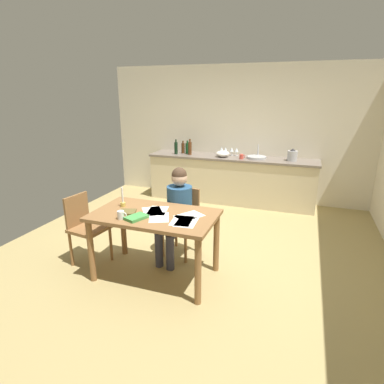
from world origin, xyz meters
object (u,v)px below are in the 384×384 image
(coffee_mug, at_px, (121,215))
(bottle_wine_red, at_px, (187,148))
(book_magazine, at_px, (136,217))
(book_cookery, at_px, (127,212))
(stovetop_kettle, at_px, (292,155))
(person_seated, at_px, (177,208))
(chair_at_table, at_px, (183,218))
(bottle_sauce, at_px, (190,148))
(wine_glass_back_right, at_px, (222,149))
(wine_glass_near_sink, at_px, (237,150))
(sink_unit, at_px, (257,157))
(bottle_vinegar, at_px, (183,148))
(candlestick, at_px, (123,201))
(chair_side_empty, at_px, (86,226))
(wine_glass_back_left, at_px, (226,149))
(dining_table, at_px, (155,223))
(bottle_oil, at_px, (176,148))
(wine_glass_by_kettle, at_px, (232,150))
(mixing_bowl, at_px, (223,154))
(teacup_on_counter, at_px, (242,157))

(coffee_mug, distance_m, bottle_wine_red, 3.29)
(book_magazine, xyz_separation_m, book_cookery, (-0.18, 0.12, -0.01))
(stovetop_kettle, bearing_deg, person_seated, -116.93)
(chair_at_table, relative_size, book_magazine, 3.82)
(person_seated, relative_size, bottle_sauce, 3.85)
(wine_glass_back_right, bearing_deg, wine_glass_near_sink, 0.00)
(sink_unit, xyz_separation_m, bottle_vinegar, (-1.49, 0.03, 0.08))
(chair_at_table, relative_size, candlestick, 3.70)
(chair_side_empty, height_order, bottle_sauce, bottle_sauce)
(wine_glass_back_left, bearing_deg, stovetop_kettle, -6.74)
(person_seated, bearing_deg, wine_glass_near_sink, 85.66)
(dining_table, height_order, book_cookery, book_cookery)
(stovetop_kettle, height_order, wine_glass_back_right, stovetop_kettle)
(coffee_mug, xyz_separation_m, bottle_oil, (-0.65, 3.12, 0.20))
(person_seated, relative_size, wine_glass_near_sink, 7.76)
(chair_side_empty, bearing_deg, wine_glass_by_kettle, 70.03)
(mixing_bowl, bearing_deg, bottle_sauce, 179.77)
(sink_unit, distance_m, wine_glass_near_sink, 0.45)
(candlestick, xyz_separation_m, bottle_oil, (-0.46, 2.77, 0.18))
(bottle_oil, bearing_deg, stovetop_kettle, 2.43)
(coffee_mug, bearing_deg, book_cookery, 99.84)
(chair_at_table, relative_size, person_seated, 0.74)
(bottle_oil, bearing_deg, candlestick, -80.65)
(wine_glass_back_right, bearing_deg, bottle_wine_red, -171.26)
(sink_unit, bearing_deg, wine_glass_back_left, 167.05)
(sink_unit, bearing_deg, teacup_on_counter, -148.80)
(chair_at_table, height_order, bottle_sauce, bottle_sauce)
(dining_table, height_order, chair_at_table, chair_at_table)
(candlestick, relative_size, wine_glass_near_sink, 1.55)
(bottle_oil, relative_size, bottle_vinegar, 1.16)
(candlestick, xyz_separation_m, bottle_wine_red, (-0.26, 2.91, 0.16))
(person_seated, distance_m, bottle_oil, 2.58)
(coffee_mug, distance_m, wine_glass_back_right, 3.37)
(wine_glass_back_left, xyz_separation_m, teacup_on_counter, (0.38, -0.30, -0.06))
(person_seated, relative_size, coffee_mug, 10.83)
(chair_side_empty, relative_size, book_cookery, 4.82)
(wine_glass_near_sink, bearing_deg, dining_table, -94.95)
(chair_at_table, bearing_deg, sink_unit, 75.63)
(chair_side_empty, height_order, sink_unit, sink_unit)
(bottle_sauce, bearing_deg, book_cookery, -83.64)
(chair_at_table, xyz_separation_m, coffee_mug, (-0.35, -0.90, 0.33))
(bottle_vinegar, relative_size, wine_glass_back_left, 1.63)
(bottle_wine_red, relative_size, stovetop_kettle, 1.17)
(candlestick, height_order, book_magazine, candlestick)
(bottle_oil, bearing_deg, wine_glass_back_left, 14.37)
(candlestick, bearing_deg, bottle_vinegar, 97.00)
(bottle_sauce, bearing_deg, wine_glass_near_sink, 13.45)
(coffee_mug, bearing_deg, chair_side_empty, 159.36)
(book_magazine, relative_size, sink_unit, 0.64)
(chair_at_table, relative_size, stovetop_kettle, 4.01)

